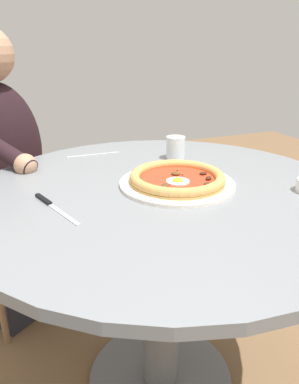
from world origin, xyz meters
The scene contains 7 objects.
ground_plane centered at (0.00, 0.00, -0.01)m, with size 6.00×6.00×0.02m, color brown.
dining_table centered at (0.00, 0.00, 0.55)m, with size 1.05×1.05×0.72m.
pizza_on_plate centered at (0.00, -0.04, 0.74)m, with size 0.32×0.32×0.04m.
water_glass centered at (0.23, -0.15, 0.75)m, with size 0.06×0.06×0.08m.
steak_knife centered at (-0.01, 0.30, 0.72)m, with size 0.20×0.08×0.01m.
fork_utensil centered at (0.37, 0.10, 0.72)m, with size 0.01×0.19×0.00m.
diner_person centered at (0.61, 0.41, 0.51)m, with size 0.58×0.44×1.15m.
Camera 1 is at (-0.83, 0.38, 1.08)m, focal length 33.40 mm.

